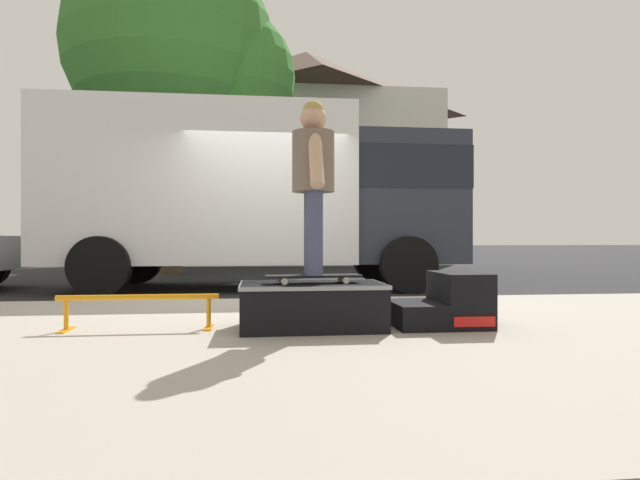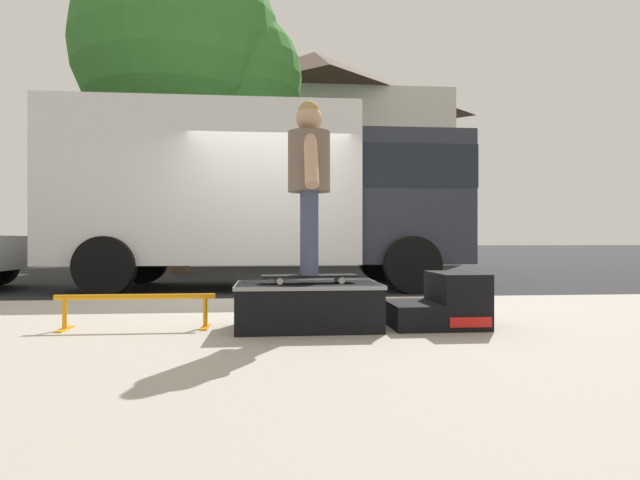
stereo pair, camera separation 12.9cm
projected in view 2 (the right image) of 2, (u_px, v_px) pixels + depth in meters
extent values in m
plane|color=black|center=(270.00, 303.00, 6.93)|extent=(140.00, 140.00, 0.00)
cube|color=#A8A093|center=(268.00, 343.00, 3.95)|extent=(50.00, 5.00, 0.12)
cube|color=black|center=(308.00, 306.00, 4.23)|extent=(1.15, 0.67, 0.37)
cube|color=gray|center=(308.00, 285.00, 4.23)|extent=(1.17, 0.69, 0.03)
cube|color=black|center=(412.00, 315.00, 4.31)|extent=(0.38, 0.61, 0.20)
cube|color=black|center=(457.00, 299.00, 4.35)|extent=(0.38, 0.61, 0.45)
cube|color=red|center=(471.00, 322.00, 4.03)|extent=(0.34, 0.01, 0.08)
cylinder|color=orange|center=(136.00, 297.00, 4.21)|extent=(1.28, 0.04, 0.04)
cylinder|color=orange|center=(65.00, 314.00, 4.16)|extent=(0.04, 0.04, 0.26)
cube|color=orange|center=(65.00, 329.00, 4.16)|extent=(0.06, 0.28, 0.01)
cylinder|color=orange|center=(205.00, 312.00, 4.27)|extent=(0.04, 0.04, 0.26)
cube|color=orange|center=(205.00, 327.00, 4.27)|extent=(0.06, 0.28, 0.01)
cube|color=black|center=(309.00, 276.00, 4.21)|extent=(0.79, 0.27, 0.02)
cylinder|color=silver|center=(337.00, 279.00, 4.35)|extent=(0.05, 0.03, 0.05)
cylinder|color=silver|center=(341.00, 280.00, 4.17)|extent=(0.05, 0.03, 0.05)
cylinder|color=silver|center=(277.00, 280.00, 4.26)|extent=(0.05, 0.03, 0.05)
cylinder|color=silver|center=(280.00, 281.00, 4.08)|extent=(0.05, 0.03, 0.05)
cylinder|color=#3F4766|center=(308.00, 234.00, 4.30)|extent=(0.14, 0.14, 0.68)
cylinder|color=#3F4766|center=(310.00, 233.00, 4.13)|extent=(0.14, 0.14, 0.68)
cylinder|color=#726051|center=(309.00, 162.00, 4.21)|extent=(0.34, 0.34, 0.49)
cylinder|color=tan|center=(307.00, 167.00, 4.43)|extent=(0.11, 0.30, 0.46)
cylinder|color=tan|center=(311.00, 160.00, 4.00)|extent=(0.11, 0.30, 0.46)
sphere|color=tan|center=(309.00, 119.00, 4.21)|extent=(0.22, 0.22, 0.22)
sphere|color=tan|center=(309.00, 111.00, 4.21)|extent=(0.18, 0.18, 0.18)
cube|color=white|center=(209.00, 188.00, 9.02)|extent=(5.00, 2.35, 2.60)
cube|color=#282D38|center=(403.00, 201.00, 9.34)|extent=(1.90, 2.16, 2.20)
cube|color=black|center=(403.00, 174.00, 9.34)|extent=(1.92, 2.19, 0.70)
cylinder|color=black|center=(381.00, 259.00, 10.50)|extent=(0.90, 0.28, 0.90)
cylinder|color=black|center=(412.00, 265.00, 8.16)|extent=(0.90, 0.28, 0.90)
cylinder|color=black|center=(144.00, 260.00, 10.07)|extent=(0.90, 0.28, 0.90)
cylinder|color=black|center=(105.00, 266.00, 7.73)|extent=(0.90, 0.28, 0.90)
cylinder|color=brown|center=(179.00, 195.00, 13.18)|extent=(0.56, 0.56, 3.99)
sphere|color=#387A2D|center=(179.00, 50.00, 13.18)|extent=(5.23, 5.23, 5.23)
sphere|color=#387A2D|center=(236.00, 77.00, 13.31)|extent=(3.40, 3.40, 3.40)
cube|color=silver|center=(314.00, 186.00, 20.78)|extent=(9.00, 7.50, 6.00)
cube|color=#B2ADA3|center=(324.00, 223.00, 16.80)|extent=(9.00, 0.50, 2.80)
pyramid|color=#473328|center=(314.00, 82.00, 20.78)|extent=(9.54, 7.95, 2.40)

